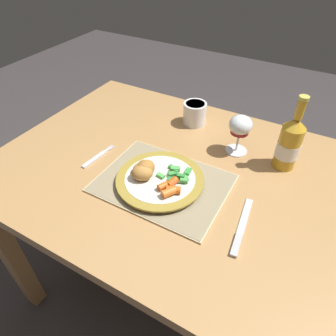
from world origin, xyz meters
TOP-DOWN VIEW (x-y plane):
  - ground_plane at (0.00, 0.00)m, footprint 6.00×6.00m
  - dining_table at (0.00, 0.00)m, footprint 1.23×0.83m
  - placemat at (-0.04, -0.08)m, footprint 0.37×0.28m
  - dinner_plate at (-0.05, -0.09)m, footprint 0.26×0.26m
  - breaded_croquettes at (-0.09, -0.10)m, footprint 0.09×0.10m
  - green_beans_pile at (-0.00, -0.06)m, footprint 0.09×0.08m
  - glazed_carrots at (0.00, -0.12)m, footprint 0.07×0.08m
  - fork at (-0.29, -0.09)m, footprint 0.03×0.14m
  - table_knife at (0.22, -0.14)m, footprint 0.04×0.20m
  - wine_glass at (0.10, 0.18)m, footprint 0.08×0.08m
  - bottle at (0.25, 0.18)m, footprint 0.07×0.07m
  - drinking_cup at (-0.10, 0.27)m, footprint 0.09×0.09m

SIDE VIEW (x-z plane):
  - ground_plane at x=0.00m, z-range 0.00..0.00m
  - dining_table at x=0.00m, z-range 0.27..1.01m
  - fork at x=-0.29m, z-range 0.74..0.75m
  - table_knife at x=0.22m, z-range 0.74..0.75m
  - placemat at x=-0.04m, z-range 0.74..0.75m
  - dinner_plate at x=-0.05m, z-range 0.75..0.77m
  - green_beans_pile at x=0.00m, z-range 0.76..0.78m
  - glazed_carrots at x=0.00m, z-range 0.77..0.79m
  - drinking_cup at x=-0.10m, z-range 0.74..0.83m
  - breaded_croquettes at x=-0.09m, z-range 0.76..0.81m
  - bottle at x=0.25m, z-range 0.71..0.95m
  - wine_glass at x=0.10m, z-range 0.77..0.90m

